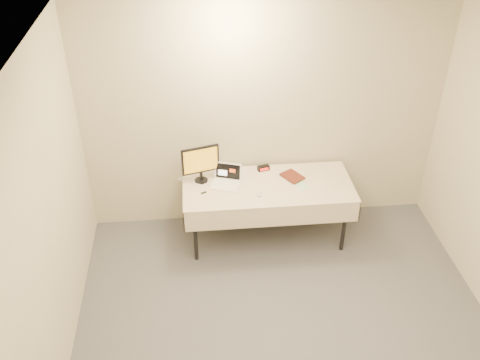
{
  "coord_description": "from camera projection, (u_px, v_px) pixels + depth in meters",
  "views": [
    {
      "loc": [
        -0.77,
        -2.71,
        4.05
      ],
      "look_at": [
        -0.31,
        1.99,
        0.86
      ],
      "focal_mm": 40.0,
      "sensor_mm": 36.0,
      "label": 1
    }
  ],
  "objects": [
    {
      "name": "usb_dongle",
      "position": [
        204.0,
        193.0,
        5.71
      ],
      "size": [
        0.06,
        0.04,
        0.01
      ],
      "primitive_type": "cube",
      "rotation": [
        0.0,
        0.0,
        0.42
      ],
      "color": "black",
      "rests_on": "table"
    },
    {
      "name": "paper_form",
      "position": [
        298.0,
        182.0,
        5.88
      ],
      "size": [
        0.22,
        0.34,
        0.0
      ],
      "primitive_type": "cube",
      "rotation": [
        0.0,
        0.0,
        0.32
      ],
      "color": "#A9D5AC",
      "rests_on": "table"
    },
    {
      "name": "back_wall",
      "position": [
        264.0,
        116.0,
        5.87
      ],
      "size": [
        4.0,
        0.1,
        2.7
      ],
      "primitive_type": "cube",
      "color": "beige",
      "rests_on": "ground"
    },
    {
      "name": "table",
      "position": [
        268.0,
        190.0,
        5.87
      ],
      "size": [
        1.86,
        0.81,
        0.74
      ],
      "color": "black",
      "rests_on": "ground"
    },
    {
      "name": "monitor",
      "position": [
        200.0,
        162.0,
        5.76
      ],
      "size": [
        0.41,
        0.18,
        0.43
      ],
      "rotation": [
        0.0,
        0.0,
        0.26
      ],
      "color": "black",
      "rests_on": "table"
    },
    {
      "name": "clicker",
      "position": [
        259.0,
        194.0,
        5.68
      ],
      "size": [
        0.05,
        0.1,
        0.02
      ],
      "primitive_type": "ellipsoid",
      "rotation": [
        0.0,
        0.0,
        -0.01
      ],
      "color": "#B4B4B7",
      "rests_on": "table"
    },
    {
      "name": "alarm_clock",
      "position": [
        263.0,
        168.0,
        6.07
      ],
      "size": [
        0.15,
        0.09,
        0.06
      ],
      "rotation": [
        0.0,
        0.0,
        0.26
      ],
      "color": "black",
      "rests_on": "table"
    },
    {
      "name": "book",
      "position": [
        287.0,
        171.0,
        5.85
      ],
      "size": [
        0.17,
        0.11,
        0.24
      ],
      "primitive_type": "imported",
      "rotation": [
        0.0,
        0.0,
        0.55
      ],
      "color": "maroon",
      "rests_on": "table"
    },
    {
      "name": "laptop",
      "position": [
        227.0,
        179.0,
        5.84
      ],
      "size": [
        0.37,
        0.33,
        0.21
      ],
      "rotation": [
        0.0,
        0.0,
        -0.32
      ],
      "color": "white",
      "rests_on": "table"
    }
  ]
}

